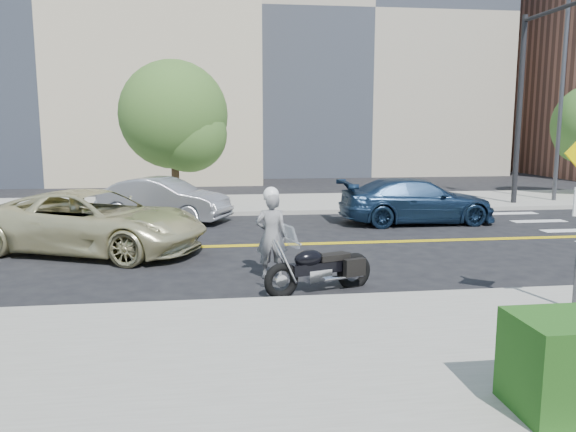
# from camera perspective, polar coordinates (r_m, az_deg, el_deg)

# --- Properties ---
(ground_plane) EXTENTS (120.00, 120.00, 0.00)m
(ground_plane) POSITION_cam_1_polar(r_m,az_deg,el_deg) (14.70, -1.46, -2.95)
(ground_plane) COLOR black
(ground_plane) RESTS_ON ground
(sidewalk_near) EXTENTS (60.00, 5.00, 0.15)m
(sidewalk_near) POSITION_cam_1_polar(r_m,az_deg,el_deg) (7.57, 4.61, -14.13)
(sidewalk_near) COLOR #9E9B91
(sidewalk_near) RESTS_ON ground_plane
(sidewalk_far) EXTENTS (60.00, 5.00, 0.15)m
(sidewalk_far) POSITION_cam_1_polar(r_m,az_deg,el_deg) (22.05, -3.48, 1.25)
(sidewalk_far) COLOR #9E9B91
(sidewalk_far) RESTS_ON ground_plane
(building_mid) EXTENTS (18.00, 14.00, 20.00)m
(building_mid) POSITION_cam_1_polar(r_m,az_deg,el_deg) (41.98, 6.08, 18.49)
(building_mid) COLOR #A39984
(building_mid) RESTS_ON ground_plane
(lamp_post) EXTENTS (0.16, 0.16, 8.00)m
(lamp_post) POSITION_cam_1_polar(r_m,az_deg,el_deg) (24.81, 26.01, 10.67)
(lamp_post) COLOR #4C4C51
(lamp_post) RESTS_ON sidewalk_far
(traffic_light) EXTENTS (0.28, 4.50, 7.00)m
(traffic_light) POSITION_cam_1_polar(r_m,az_deg,el_deg) (22.58, 23.78, 12.39)
(traffic_light) COLOR black
(traffic_light) RESTS_ON sidewalk_far
(motorcyclist) EXTENTS (0.66, 0.45, 1.87)m
(motorcyclist) POSITION_cam_1_polar(r_m,az_deg,el_deg) (11.32, -1.70, -1.75)
(motorcyclist) COLOR #AFAFB4
(motorcyclist) RESTS_ON ground
(motorcycle) EXTENTS (2.25, 1.31, 1.31)m
(motorcycle) POSITION_cam_1_polar(r_m,az_deg,el_deg) (10.46, 3.26, -4.20)
(motorcycle) COLOR black
(motorcycle) RESTS_ON ground
(suv) EXTENTS (6.08, 4.50, 1.54)m
(suv) POSITION_cam_1_polar(r_m,az_deg,el_deg) (14.47, -19.10, -0.55)
(suv) COLOR beige
(suv) RESTS_ON ground
(parked_car_silver) EXTENTS (4.54, 3.15, 1.42)m
(parked_car_silver) POSITION_cam_1_polar(r_m,az_deg,el_deg) (18.72, -12.52, 1.63)
(parked_car_silver) COLOR gray
(parked_car_silver) RESTS_ON ground
(parked_car_blue) EXTENTS (4.95, 2.04, 1.43)m
(parked_car_blue) POSITION_cam_1_polar(r_m,az_deg,el_deg) (18.40, 12.95, 1.51)
(parked_car_blue) COLOR #1A304E
(parked_car_blue) RESTS_ON ground
(tree_far_a) EXTENTS (4.05, 4.05, 5.53)m
(tree_far_a) POSITION_cam_1_polar(r_m,az_deg,el_deg) (21.77, -11.55, 10.03)
(tree_far_a) COLOR #382619
(tree_far_a) RESTS_ON ground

